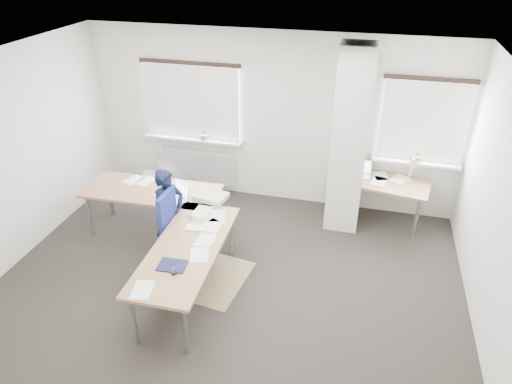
% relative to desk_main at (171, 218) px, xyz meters
% --- Properties ---
extents(ground, '(6.00, 6.00, 0.00)m').
position_rel_desk_main_xyz_m(ground, '(0.88, -0.43, -0.69)').
color(ground, '#282520').
rests_on(ground, ground).
extents(room_shell, '(6.04, 5.04, 2.82)m').
position_rel_desk_main_xyz_m(room_shell, '(1.06, 0.03, 1.05)').
color(room_shell, beige).
rests_on(room_shell, ground).
extents(floor_mat, '(1.34, 1.18, 0.01)m').
position_rel_desk_main_xyz_m(floor_mat, '(0.46, -0.23, -0.69)').
color(floor_mat, olive).
rests_on(floor_mat, ground).
extents(white_crate, '(0.58, 0.50, 0.30)m').
position_rel_desk_main_xyz_m(white_crate, '(-1.11, 1.82, -0.54)').
color(white_crate, white).
rests_on(white_crate, ground).
extents(desk_main, '(2.45, 2.61, 0.96)m').
position_rel_desk_main_xyz_m(desk_main, '(0.00, 0.00, 0.00)').
color(desk_main, brown).
rests_on(desk_main, ground).
extents(desk_side, '(1.50, 0.93, 1.22)m').
position_rel_desk_main_xyz_m(desk_side, '(2.73, 1.72, -0.01)').
color(desk_side, brown).
rests_on(desk_side, ground).
extents(task_chair, '(0.61, 0.61, 1.13)m').
position_rel_desk_main_xyz_m(task_chair, '(0.21, -0.10, -0.38)').
color(task_chair, navy).
rests_on(task_chair, ground).
extents(person, '(0.51, 0.58, 1.34)m').
position_rel_desk_main_xyz_m(person, '(-0.07, 0.12, -0.02)').
color(person, black).
rests_on(person, ground).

